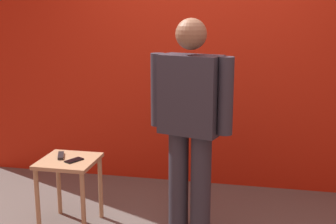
{
  "coord_description": "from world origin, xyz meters",
  "views": [
    {
      "loc": [
        0.52,
        -2.78,
        1.73
      ],
      "look_at": [
        -0.18,
        0.55,
        0.95
      ],
      "focal_mm": 47.84,
      "sensor_mm": 36.0,
      "label": 1
    }
  ],
  "objects": [
    {
      "name": "side_table",
      "position": [
        -0.95,
        0.35,
        0.46
      ],
      "size": [
        0.44,
        0.44,
        0.57
      ],
      "color": "tan",
      "rests_on": "ground_plane"
    },
    {
      "name": "back_wall_red",
      "position": [
        0.0,
        1.56,
        1.42
      ],
      "size": [
        4.75,
        0.12,
        2.83
      ],
      "primitive_type": "cube",
      "color": "red",
      "rests_on": "ground_plane"
    },
    {
      "name": "standing_person",
      "position": [
        0.02,
        0.4,
        0.94
      ],
      "size": [
        0.66,
        0.34,
        1.67
      ],
      "color": "#2D2D38",
      "rests_on": "ground_plane"
    },
    {
      "name": "cell_phone",
      "position": [
        -0.88,
        0.33,
        0.57
      ],
      "size": [
        0.13,
        0.16,
        0.01
      ],
      "primitive_type": "cube",
      "rotation": [
        0.0,
        0.0,
        -0.5
      ],
      "color": "black",
      "rests_on": "side_table"
    },
    {
      "name": "tv_remote",
      "position": [
        -1.03,
        0.4,
        0.58
      ],
      "size": [
        0.11,
        0.17,
        0.02
      ],
      "primitive_type": "cube",
      "rotation": [
        0.0,
        0.0,
        0.4
      ],
      "color": "black",
      "rests_on": "side_table"
    }
  ]
}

